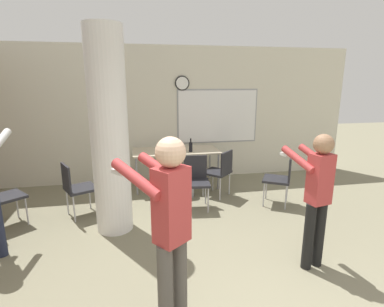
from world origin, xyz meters
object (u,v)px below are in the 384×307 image
Objects in this scene: chair_mid_room at (281,177)px; person_playing_side at (317,191)px; folding_table at (176,152)px; person_playing_front at (169,224)px; bottle_on_table at (191,147)px; chair_near_pillar at (76,186)px; chair_table_right at (220,170)px; chair_by_left_wall at (0,194)px; chair_table_front at (196,178)px.

person_playing_side is (-0.48, -1.70, 0.41)m from chair_mid_room.
person_playing_front reaches higher than folding_table.
bottle_on_table is 2.22m from chair_near_pillar.
chair_table_right is (-0.91, 0.59, 0.00)m from chair_mid_room.
chair_by_left_wall is 0.51× the size of person_playing_front.
chair_by_left_wall is (-2.99, -1.09, -0.34)m from bottle_on_table.
bottle_on_table is at bearing 141.19° from chair_mid_room.
bottle_on_table is at bearing 84.65° from chair_table_front.
person_playing_front reaches higher than bottle_on_table.
chair_table_right is (0.45, -0.51, -0.34)m from bottle_on_table.
chair_table_front is at bearing -143.54° from chair_table_right.
bottle_on_table is at bearing -35.20° from folding_table.
folding_table is at bearing 81.25° from person_playing_front.
folding_table is 1.09× the size of person_playing_side.
chair_mid_room is at bearing -3.08° from chair_near_pillar.
chair_near_pillar is at bearing 146.85° from person_playing_side.
chair_mid_room is (1.63, -1.28, -0.20)m from folding_table.
person_playing_front reaches higher than chair_by_left_wall.
chair_mid_room and chair_table_front have the same top height.
chair_by_left_wall is (-2.73, -1.28, -0.20)m from folding_table.
chair_mid_room is 1.00× the size of chair_near_pillar.
folding_table is at bearing 141.76° from chair_mid_room.
bottle_on_table reaches higher than chair_table_right.
chair_near_pillar is at bearing -147.38° from folding_table.
person_playing_front is (-0.56, -3.61, 0.30)m from folding_table.
chair_table_front is at bearing -80.53° from folding_table.
chair_mid_room is 1.81m from person_playing_side.
chair_table_front is 1.91m from chair_near_pillar.
chair_mid_room is 1.46m from chair_table_front.
bottle_on_table is at bearing 131.60° from chair_table_right.
chair_near_pillar is at bearing 9.91° from chair_by_left_wall.
chair_table_right is 1.00× the size of chair_by_left_wall.
person_playing_front is (-0.74, -2.51, 0.49)m from chair_table_front.
chair_table_right is at bearing 100.74° from person_playing_side.
person_playing_front is (-0.82, -3.42, 0.15)m from bottle_on_table.
chair_table_front is (-1.45, 0.19, 0.00)m from chair_mid_room.
folding_table is 1.95× the size of chair_by_left_wall.
chair_mid_room is at bearing -38.24° from folding_table.
chair_table_front is at bearing 172.45° from chair_mid_room.
folding_table is at bearing 135.87° from chair_table_right.
chair_by_left_wall is at bearing -170.41° from chair_table_right.
chair_table_front is 2.16m from person_playing_side.
bottle_on_table is 0.31× the size of chair_near_pillar.
chair_mid_room is 3.23m from person_playing_front.
chair_table_right is at bearing 147.18° from chair_mid_room.
bottle_on_table is at bearing 107.57° from person_playing_side.
chair_near_pillar is (-1.91, -0.01, 0.00)m from chair_table_front.
folding_table is at bearing 144.80° from bottle_on_table.
chair_table_right reaches higher than folding_table.
chair_near_pillar is (-1.99, -0.91, -0.34)m from bottle_on_table.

